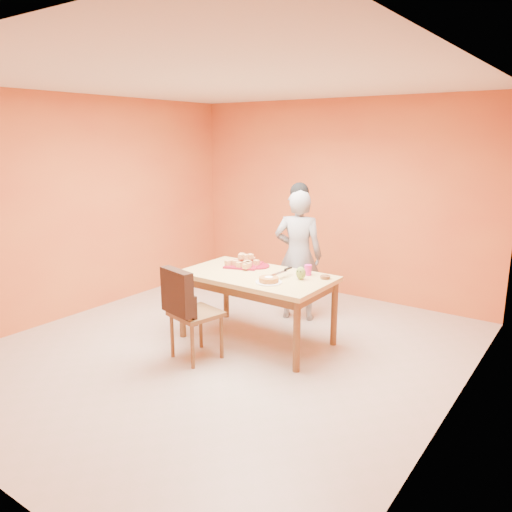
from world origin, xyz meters
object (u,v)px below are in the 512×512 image
Objects in this scene: person at (298,255)px; egg_ornament at (301,273)px; dining_chair at (195,312)px; checker_tin at (325,277)px; dining_table at (257,283)px; red_dinner_plate at (257,266)px; pastry_platter at (244,265)px; magenta_glass at (308,270)px; sponge_cake at (269,279)px.

egg_ornament is at bearing 101.62° from person.
dining_chair is 1.39m from checker_tin.
dining_table is 0.33m from red_dinner_plate.
pastry_platter is at bearing 107.43° from dining_chair.
magenta_glass is (-0.02, 0.19, -0.01)m from egg_ornament.
checker_tin is (0.22, -0.02, -0.04)m from magenta_glass.
dining_chair is at bearing -85.09° from pastry_platter.
pastry_platter is at bearing -175.98° from checker_tin.
dining_table is 11.96× the size of egg_ornament.
pastry_platter is at bearing -178.47° from egg_ornament.
dining_chair is at bearing -108.48° from dining_table.
sponge_cake is at bearing -130.27° from checker_tin.
red_dinner_plate is 0.69m from egg_ornament.
dining_chair is 4.85× the size of sponge_cake.
pastry_platter is at bearing 147.13° from sponge_cake.
person is at bearing 74.11° from red_dinner_plate.
dining_chair is (-0.24, -0.73, -0.17)m from dining_table.
sponge_cake is (0.53, 0.53, 0.30)m from dining_chair.
magenta_glass reaches higher than dining_table.
egg_ornament is (0.73, 0.83, 0.33)m from dining_chair.
dining_chair is 1.28m from magenta_glass.
person is at bearing 138.46° from checker_tin.
red_dinner_plate is at bearing 98.70° from dining_chair.
dining_table is 0.52m from egg_ornament.
egg_ornament reaches higher than magenta_glass.
checker_tin reaches higher than red_dinner_plate.
magenta_glass is at bearing 67.61° from dining_chair.
magenta_glass is at bearing 104.99° from egg_ornament.
pastry_platter is at bearing 43.98° from person.
dining_table is at bearing 84.03° from dining_chair.
dining_chair is at bearing -134.89° from sponge_cake.
egg_ornament is at bearing -83.49° from magenta_glass.
egg_ornament is 1.28× the size of checker_tin.
dining_table is 4.33× the size of pastry_platter.
person is (0.24, 1.60, 0.30)m from dining_chair.
checker_tin is at bearing 0.60° from red_dinner_plate.
dining_chair is at bearing 60.80° from person.
person reaches higher than pastry_platter.
sponge_cake is 1.80× the size of magenta_glass.
red_dinner_plate is 1.42× the size of sponge_cake.
dining_table is at bearing -159.90° from egg_ornament.
person is 0.75m from pastry_platter.
dining_table is at bearing -148.24° from magenta_glass.
person is 0.91m from checker_tin.
dining_chair reaches higher than sponge_cake.
sponge_cake is 0.52m from magenta_glass.
dining_table is 0.88m from person.
sponge_cake is at bearing -110.26° from magenta_glass.
person is at bearing 90.16° from dining_table.
sponge_cake reaches higher than red_dinner_plate.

